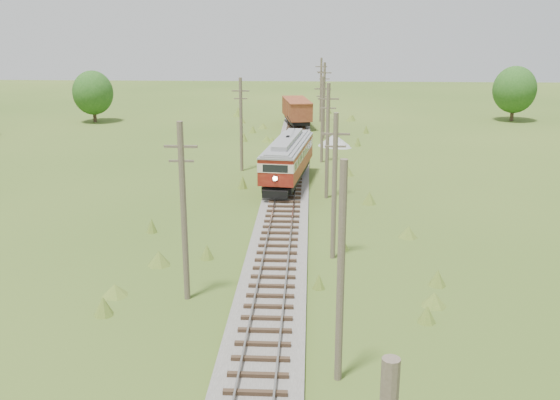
{
  "coord_description": "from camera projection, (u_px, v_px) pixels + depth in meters",
  "views": [
    {
      "loc": [
        1.92,
        -16.59,
        13.49
      ],
      "look_at": [
        0.0,
        21.6,
        2.48
      ],
      "focal_mm": 40.0,
      "sensor_mm": 36.0,
      "label": 1
    }
  ],
  "objects": [
    {
      "name": "tree_mid_b",
      "position": [
        515.0,
        90.0,
        86.2
      ],
      "size": [
        5.88,
        5.88,
        7.57
      ],
      "color": "#38281C",
      "rests_on": "ground"
    },
    {
      "name": "utility_pole_r_4",
      "position": [
        322.0,
        119.0,
        60.64
      ],
      "size": [
        1.6,
        0.3,
        8.4
      ],
      "color": "brown",
      "rests_on": "ground"
    },
    {
      "name": "gravel_pile",
      "position": [
        335.0,
        140.0,
        69.6
      ],
      "size": [
        3.7,
        3.93,
        1.35
      ],
      "color": "gray",
      "rests_on": "ground"
    },
    {
      "name": "gondola",
      "position": [
        297.0,
        110.0,
        82.25
      ],
      "size": [
        4.34,
        9.38,
        3.0
      ],
      "rotation": [
        0.0,
        0.0,
        0.16
      ],
      "color": "black",
      "rests_on": "ground"
    },
    {
      "name": "utility_pole_l_a",
      "position": [
        184.0,
        211.0,
        30.19
      ],
      "size": [
        1.6,
        0.3,
        9.0
      ],
      "color": "brown",
      "rests_on": "ground"
    },
    {
      "name": "railbed_main",
      "position": [
        287.0,
        185.0,
        52.32
      ],
      "size": [
        3.6,
        96.0,
        0.57
      ],
      "color": "#605B54",
      "rests_on": "ground"
    },
    {
      "name": "utility_pole_r_5",
      "position": [
        324.0,
        100.0,
        73.02
      ],
      "size": [
        1.6,
        0.3,
        8.9
      ],
      "color": "brown",
      "rests_on": "ground"
    },
    {
      "name": "utility_pole_r_1",
      "position": [
        341.0,
        275.0,
        23.18
      ],
      "size": [
        0.3,
        0.3,
        8.8
      ],
      "color": "brown",
      "rests_on": "ground"
    },
    {
      "name": "tree_mid_a",
      "position": [
        93.0,
        93.0,
        85.25
      ],
      "size": [
        5.46,
        5.46,
        7.03
      ],
      "color": "#38281C",
      "rests_on": "ground"
    },
    {
      "name": "utility_pole_r_2",
      "position": [
        334.0,
        186.0,
        35.64
      ],
      "size": [
        1.6,
        0.3,
        8.6
      ],
      "color": "brown",
      "rests_on": "ground"
    },
    {
      "name": "streetcar",
      "position": [
        288.0,
        156.0,
        52.19
      ],
      "size": [
        4.22,
        12.18,
        5.51
      ],
      "rotation": [
        0.0,
        0.0,
        -0.12
      ],
      "color": "black",
      "rests_on": "ground"
    },
    {
      "name": "utility_pole_l_b",
      "position": [
        241.0,
        124.0,
        57.13
      ],
      "size": [
        1.6,
        0.3,
        8.6
      ],
      "color": "brown",
      "rests_on": "ground"
    },
    {
      "name": "utility_pole_r_6",
      "position": [
        321.0,
        89.0,
        85.54
      ],
      "size": [
        1.6,
        0.3,
        8.7
      ],
      "color": "brown",
      "rests_on": "ground"
    },
    {
      "name": "utility_pole_r_3",
      "position": [
        327.0,
        140.0,
        48.06
      ],
      "size": [
        1.6,
        0.3,
        9.0
      ],
      "color": "brown",
      "rests_on": "ground"
    }
  ]
}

